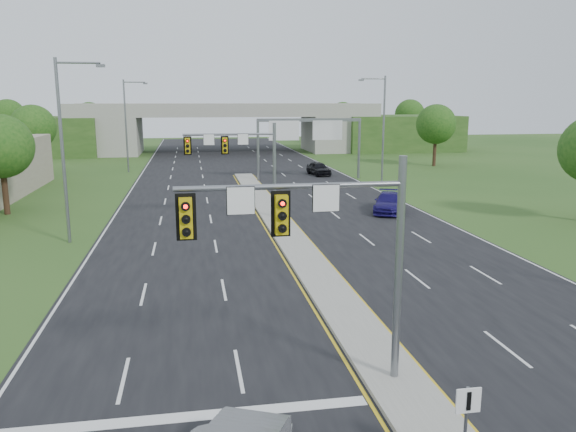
{
  "coord_description": "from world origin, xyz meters",
  "views": [
    {
      "loc": [
        -6.0,
        -15.24,
        8.54
      ],
      "look_at": [
        -1.39,
        11.28,
        3.0
      ],
      "focal_mm": 35.0,
      "sensor_mm": 36.0,
      "label": 1
    }
  ],
  "objects_px": {
    "sign_gantry": "(308,132)",
    "signal_mast_near": "(326,237)",
    "car_far_c": "(319,168)",
    "overpass": "(226,131)",
    "keep_right_sign": "(467,415)",
    "signal_mast_far": "(243,155)",
    "car_far_b": "(389,202)"
  },
  "relations": [
    {
      "from": "sign_gantry",
      "to": "signal_mast_near",
      "type": "bearing_deg",
      "value": -101.25
    },
    {
      "from": "sign_gantry",
      "to": "car_far_c",
      "type": "height_order",
      "value": "sign_gantry"
    },
    {
      "from": "signal_mast_near",
      "to": "car_far_c",
      "type": "distance_m",
      "value": 49.92
    },
    {
      "from": "sign_gantry",
      "to": "overpass",
      "type": "distance_m",
      "value": 35.75
    },
    {
      "from": "keep_right_sign",
      "to": "overpass",
      "type": "distance_m",
      "value": 84.55
    },
    {
      "from": "signal_mast_far",
      "to": "overpass",
      "type": "xyz_separation_m",
      "value": [
        2.26,
        55.07,
        -1.17
      ]
    },
    {
      "from": "signal_mast_near",
      "to": "signal_mast_far",
      "type": "xyz_separation_m",
      "value": [
        0.0,
        25.0,
        0.0
      ]
    },
    {
      "from": "keep_right_sign",
      "to": "overpass",
      "type": "xyz_separation_m",
      "value": [
        0.0,
        84.53,
        2.04
      ]
    },
    {
      "from": "signal_mast_far",
      "to": "car_far_b",
      "type": "height_order",
      "value": "signal_mast_far"
    },
    {
      "from": "overpass",
      "to": "car_far_b",
      "type": "xyz_separation_m",
      "value": [
        9.08,
        -54.26,
        -2.78
      ]
    },
    {
      "from": "signal_mast_far",
      "to": "keep_right_sign",
      "type": "relative_size",
      "value": 3.18
    },
    {
      "from": "keep_right_sign",
      "to": "car_far_c",
      "type": "height_order",
      "value": "keep_right_sign"
    },
    {
      "from": "keep_right_sign",
      "to": "car_far_c",
      "type": "bearing_deg",
      "value": 80.66
    },
    {
      "from": "signal_mast_near",
      "to": "overpass",
      "type": "xyz_separation_m",
      "value": [
        2.26,
        80.07,
        -1.17
      ]
    },
    {
      "from": "car_far_b",
      "to": "signal_mast_far",
      "type": "bearing_deg",
      "value": -153.07
    },
    {
      "from": "sign_gantry",
      "to": "car_far_b",
      "type": "xyz_separation_m",
      "value": [
        2.4,
        -19.18,
        -4.47
      ]
    },
    {
      "from": "sign_gantry",
      "to": "overpass",
      "type": "xyz_separation_m",
      "value": [
        -6.68,
        35.08,
        -1.69
      ]
    },
    {
      "from": "keep_right_sign",
      "to": "car_far_b",
      "type": "xyz_separation_m",
      "value": [
        9.08,
        30.27,
        -0.75
      ]
    },
    {
      "from": "signal_mast_near",
      "to": "signal_mast_far",
      "type": "relative_size",
      "value": 1.0
    },
    {
      "from": "overpass",
      "to": "sign_gantry",
      "type": "bearing_deg",
      "value": -79.21
    },
    {
      "from": "signal_mast_near",
      "to": "sign_gantry",
      "type": "height_order",
      "value": "signal_mast_near"
    },
    {
      "from": "keep_right_sign",
      "to": "car_far_c",
      "type": "xyz_separation_m",
      "value": [
        8.72,
        52.99,
        -0.73
      ]
    },
    {
      "from": "signal_mast_far",
      "to": "keep_right_sign",
      "type": "xyz_separation_m",
      "value": [
        2.26,
        -29.45,
        -3.21
      ]
    },
    {
      "from": "signal_mast_far",
      "to": "sign_gantry",
      "type": "distance_m",
      "value": 21.91
    },
    {
      "from": "keep_right_sign",
      "to": "sign_gantry",
      "type": "height_order",
      "value": "sign_gantry"
    },
    {
      "from": "sign_gantry",
      "to": "car_far_b",
      "type": "bearing_deg",
      "value": -82.86
    },
    {
      "from": "car_far_c",
      "to": "sign_gantry",
      "type": "bearing_deg",
      "value": -128.08
    },
    {
      "from": "keep_right_sign",
      "to": "overpass",
      "type": "bearing_deg",
      "value": 90.0
    },
    {
      "from": "car_far_b",
      "to": "car_far_c",
      "type": "distance_m",
      "value": 22.72
    },
    {
      "from": "car_far_b",
      "to": "sign_gantry",
      "type": "bearing_deg",
      "value": 119.94
    },
    {
      "from": "car_far_b",
      "to": "overpass",
      "type": "bearing_deg",
      "value": 122.31
    },
    {
      "from": "signal_mast_near",
      "to": "car_far_b",
      "type": "height_order",
      "value": "signal_mast_near"
    }
  ]
}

